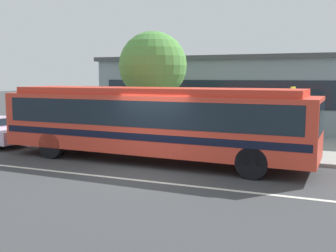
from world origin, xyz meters
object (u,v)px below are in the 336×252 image
(transit_bus, at_px, (152,119))
(pedestrian_walking_along_curb, at_px, (230,128))
(bus_stop_sign, at_px, (292,113))
(street_tree_near_stop, at_px, (153,66))
(pedestrian_waiting_near_sign, at_px, (94,119))
(pedestrian_standing_by_tree, at_px, (188,123))

(transit_bus, distance_m, pedestrian_walking_along_curb, 3.35)
(bus_stop_sign, xyz_separation_m, street_tree_near_stop, (-6.28, 1.65, 1.76))
(transit_bus, height_order, street_tree_near_stop, street_tree_near_stop)
(pedestrian_waiting_near_sign, relative_size, pedestrian_walking_along_curb, 1.09)
(transit_bus, relative_size, pedestrian_standing_by_tree, 6.88)
(transit_bus, xyz_separation_m, pedestrian_standing_by_tree, (0.26, 3.12, -0.45))
(pedestrian_waiting_near_sign, xyz_separation_m, pedestrian_standing_by_tree, (4.35, 0.63, -0.03))
(transit_bus, distance_m, pedestrian_standing_by_tree, 3.16)
(pedestrian_walking_along_curb, distance_m, pedestrian_standing_by_tree, 2.15)
(pedestrian_waiting_near_sign, xyz_separation_m, street_tree_near_stop, (2.49, 1.10, 2.40))
(pedestrian_waiting_near_sign, xyz_separation_m, pedestrian_walking_along_curb, (6.37, -0.09, -0.10))
(pedestrian_standing_by_tree, height_order, street_tree_near_stop, street_tree_near_stop)
(pedestrian_standing_by_tree, bearing_deg, street_tree_near_stop, 165.87)
(transit_bus, distance_m, bus_stop_sign, 5.06)
(bus_stop_sign, bearing_deg, transit_bus, -157.51)
(transit_bus, xyz_separation_m, pedestrian_walking_along_curb, (2.28, 2.40, -0.52))
(pedestrian_walking_along_curb, bearing_deg, pedestrian_waiting_near_sign, 179.22)
(pedestrian_walking_along_curb, height_order, pedestrian_standing_by_tree, pedestrian_standing_by_tree)
(bus_stop_sign, bearing_deg, street_tree_near_stop, 165.25)
(pedestrian_waiting_near_sign, height_order, pedestrian_standing_by_tree, pedestrian_waiting_near_sign)
(transit_bus, relative_size, street_tree_near_stop, 2.33)
(pedestrian_waiting_near_sign, height_order, bus_stop_sign, bus_stop_sign)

